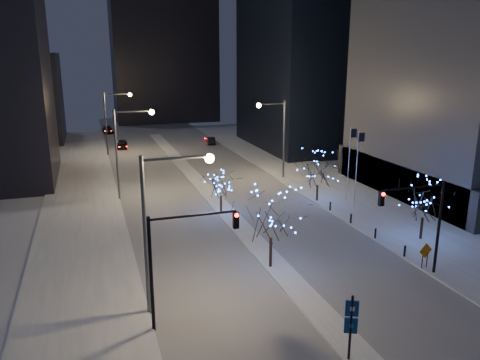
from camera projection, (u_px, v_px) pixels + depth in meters
name	position (u px, v px, depth m)	size (l,w,h in m)	color
ground	(310.00, 303.00, 30.15)	(160.00, 160.00, 0.00)	silver
road	(192.00, 176.00, 62.30)	(20.00, 130.00, 0.02)	#9DA1AB
median	(201.00, 185.00, 57.69)	(2.00, 80.00, 0.15)	white
east_sidewalk	(350.00, 196.00, 53.01)	(10.00, 90.00, 0.15)	white
west_sidewalk	(82.00, 223.00, 44.29)	(8.00, 90.00, 0.15)	white
filler_west_far	(8.00, 99.00, 84.58)	(18.00, 16.00, 16.00)	black
horizon_block	(163.00, 32.00, 111.08)	(24.00, 14.00, 42.00)	black
street_lamp_w_near	(162.00, 212.00, 27.63)	(4.40, 0.56, 10.00)	#595E66
street_lamp_w_mid	(126.00, 141.00, 50.60)	(4.40, 0.56, 10.00)	#595E66
street_lamp_w_far	(112.00, 115.00, 73.56)	(4.40, 0.56, 10.00)	#595E66
street_lamp_east	(278.00, 129.00, 59.08)	(3.90, 0.56, 10.00)	#595E66
traffic_signal_west	(178.00, 251.00, 26.38)	(5.26, 0.43, 7.00)	black
traffic_signal_east	(422.00, 214.00, 32.53)	(5.26, 0.43, 7.00)	black
flagpoles	(353.00, 161.00, 48.78)	(1.35, 2.60, 8.00)	silver
bollards	(363.00, 226.00, 42.24)	(0.16, 12.16, 0.90)	black
car_near	(122.00, 144.00, 80.39)	(1.74, 4.32, 1.47)	black
car_mid	(211.00, 140.00, 84.70)	(1.36, 3.91, 1.29)	black
car_far	(108.00, 130.00, 96.59)	(1.92, 4.72, 1.37)	black
holiday_tree_median_near	(271.00, 215.00, 34.09)	(4.88, 4.88, 6.19)	black
holiday_tree_median_far	(221.00, 184.00, 46.86)	(3.36, 3.36, 4.38)	black
holiday_tree_plaza_near	(424.00, 200.00, 39.55)	(4.52, 4.52, 5.41)	black
holiday_tree_plaza_far	(318.00, 169.00, 50.28)	(5.34, 5.34, 5.60)	black
wayfinding_sign	(351.00, 322.00, 23.81)	(0.65, 0.36, 3.79)	black
construction_sign	(425.00, 253.00, 34.57)	(1.20, 0.17, 1.98)	black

